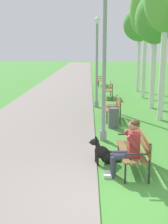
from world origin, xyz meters
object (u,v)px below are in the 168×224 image
object	(u,v)px
park_bench_mid	(114,106)
birch_tree_sixth	(140,25)
person_seated_on_near_bench	(128,146)
park_bench_far	(108,88)
park_bench_near	(135,148)
litter_bin	(114,118)
birch_tree_fifth	(146,9)
dog_black	(104,153)
lamp_post_mid	(97,62)
park_bench_furthest	(102,79)
lamp_post_near	(104,57)
birch_tree_fourth	(155,20)

from	to	relation	value
park_bench_mid	birch_tree_sixth	world-z (taller)	birch_tree_sixth
person_seated_on_near_bench	park_bench_far	bearing A→B (deg)	88.73
park_bench_near	litter_bin	size ratio (longest dim) A/B	2.14
person_seated_on_near_bench	birch_tree_fifth	distance (m)	11.28
park_bench_far	birch_tree_fifth	distance (m)	4.65
dog_black	birch_tree_fifth	world-z (taller)	birch_tree_fifth
park_bench_mid	person_seated_on_near_bench	distance (m)	5.18
park_bench_mid	lamp_post_mid	bearing A→B (deg)	103.96
litter_bin	park_bench_furthest	bearing A→B (deg)	89.46
lamp_post_near	birch_tree_sixth	size ratio (longest dim) A/B	0.91
park_bench_near	dog_black	world-z (taller)	park_bench_near
person_seated_on_near_bench	park_bench_furthest	bearing A→B (deg)	89.52
park_bench_near	litter_bin	bearing A→B (deg)	92.98
park_bench_furthest	birch_tree_sixth	world-z (taller)	birch_tree_sixth
lamp_post_near	birch_tree_fifth	distance (m)	8.51
birch_tree_fifth	park_bench_near	bearing A→B (deg)	-101.12
park_bench_mid	birch_tree_sixth	distance (m)	8.91
person_seated_on_near_bench	lamp_post_near	world-z (taller)	lamp_post_near
birch_tree_fifth	lamp_post_near	bearing A→B (deg)	-108.27
park_bench_near	lamp_post_mid	bearing A→B (deg)	95.44
park_bench_furthest	lamp_post_near	world-z (taller)	lamp_post_near
park_bench_mid	park_bench_far	size ratio (longest dim) A/B	1.00
park_bench_near	birch_tree_fifth	xyz separation A→B (m)	(1.96, 9.96, 4.23)
person_seated_on_near_bench	lamp_post_mid	world-z (taller)	lamp_post_mid
litter_bin	person_seated_on_near_bench	bearing A→B (deg)	-90.29
person_seated_on_near_bench	dog_black	distance (m)	0.93
park_bench_near	birch_tree_fourth	size ratio (longest dim) A/B	0.29
park_bench_mid	birch_tree_fourth	bearing A→B (deg)	49.71
park_bench_near	park_bench_mid	bearing A→B (deg)	91.01
lamp_post_near	birch_tree_fourth	size ratio (longest dim) A/B	0.93
park_bench_mid	birch_tree_sixth	size ratio (longest dim) A/B	0.29
park_bench_furthest	birch_tree_fourth	world-z (taller)	birch_tree_fourth
park_bench_furthest	lamp_post_mid	world-z (taller)	lamp_post_mid
person_seated_on_near_bench	lamp_post_near	bearing A→B (deg)	99.06
birch_tree_fifth	birch_tree_sixth	xyz separation A→B (m)	(0.14, 2.72, -0.61)
park_bench_mid	dog_black	size ratio (longest dim) A/B	1.83
birch_tree_sixth	litter_bin	xyz separation A→B (m)	(-2.29, -9.09, -3.78)
park_bench_mid	lamp_post_near	xyz separation A→B (m)	(-0.52, -2.66, 1.94)
lamp_post_mid	litter_bin	xyz separation A→B (m)	(0.51, -3.69, -1.76)
park_bench_near	person_seated_on_near_bench	distance (m)	0.43
lamp_post_near	lamp_post_mid	distance (m)	5.11
park_bench_far	person_seated_on_near_bench	size ratio (longest dim) A/B	1.20
birch_tree_fourth	birch_tree_fifth	world-z (taller)	birch_tree_fifth
lamp_post_mid	park_bench_mid	bearing A→B (deg)	-76.04
person_seated_on_near_bench	lamp_post_mid	distance (m)	7.77
birch_tree_fourth	birch_tree_sixth	size ratio (longest dim) A/B	0.98
park_bench_near	park_bench_furthest	world-z (taller)	same
park_bench_near	lamp_post_near	bearing A→B (deg)	105.57
litter_bin	lamp_post_near	bearing A→B (deg)	-106.64
lamp_post_mid	park_bench_far	bearing A→B (deg)	75.35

